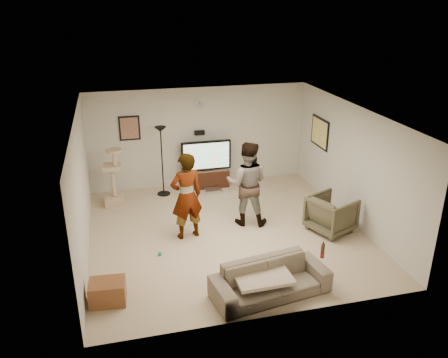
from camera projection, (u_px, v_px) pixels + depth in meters
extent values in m
cube|color=tan|center=(226.00, 232.00, 9.45)|extent=(5.50, 5.50, 0.02)
cube|color=white|center=(226.00, 114.00, 8.50)|extent=(5.50, 5.50, 0.02)
cube|color=beige|center=(199.00, 137.00, 11.45)|extent=(5.50, 0.04, 2.50)
cube|color=beige|center=(274.00, 245.00, 6.50)|extent=(5.50, 0.04, 2.50)
cube|color=beige|center=(81.00, 190.00, 8.36)|extent=(0.04, 5.50, 2.50)
cube|color=beige|center=(352.00, 164.00, 9.59)|extent=(0.04, 5.50, 2.50)
cylinder|color=white|center=(199.00, 104.00, 11.10)|extent=(0.26, 0.04, 0.26)
cube|color=black|center=(200.00, 133.00, 11.34)|extent=(0.25, 0.10, 0.10)
cube|color=#8B5E4D|center=(129.00, 128.00, 10.91)|extent=(0.42, 0.03, 0.52)
cube|color=#E1CF6D|center=(320.00, 132.00, 10.93)|extent=(0.03, 0.78, 0.62)
cube|color=black|center=(207.00, 178.00, 11.64)|extent=(1.10, 0.45, 0.46)
cube|color=#BCBCBE|center=(213.00, 190.00, 11.37)|extent=(0.40, 0.30, 0.07)
cube|color=black|center=(206.00, 155.00, 11.41)|extent=(1.26, 0.08, 0.75)
cube|color=#31DB88|center=(207.00, 156.00, 11.37)|extent=(1.16, 0.01, 0.66)
cylinder|color=black|center=(162.00, 162.00, 10.93)|extent=(0.32, 0.32, 1.70)
cube|color=tan|center=(113.00, 177.00, 10.46)|extent=(0.46, 0.46, 1.37)
imported|color=gray|center=(186.00, 196.00, 8.95)|extent=(0.73, 0.55, 1.79)
imported|color=#264993|center=(247.00, 184.00, 9.51)|extent=(1.06, 0.94, 1.82)
imported|color=#6C5F4F|center=(270.00, 280.00, 7.38)|extent=(2.02, 1.05, 0.56)
cube|color=beige|center=(262.00, 276.00, 7.31)|extent=(0.92, 0.72, 0.06)
cylinder|color=#402910|center=(323.00, 251.00, 7.43)|extent=(0.06, 0.06, 0.25)
imported|color=#47432F|center=(331.00, 214.00, 9.37)|extent=(1.09, 1.08, 0.76)
cube|color=brown|center=(108.00, 292.00, 7.23)|extent=(0.60, 0.47, 0.38)
sphere|color=#0A9984|center=(160.00, 254.00, 8.58)|extent=(0.08, 0.08, 0.08)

